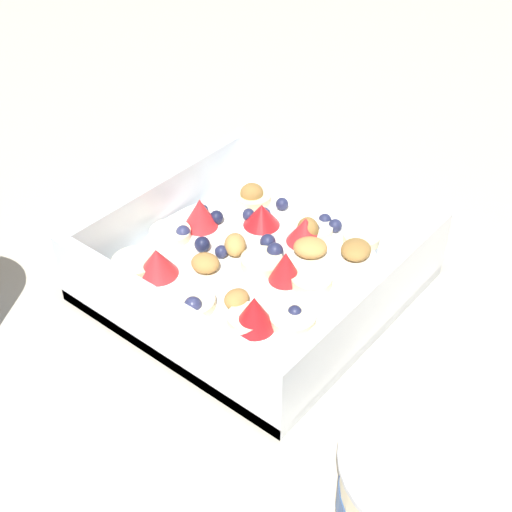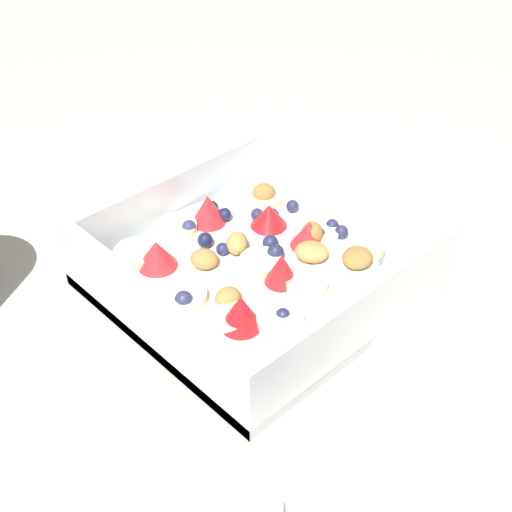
% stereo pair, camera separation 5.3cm
% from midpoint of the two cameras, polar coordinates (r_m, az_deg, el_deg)
% --- Properties ---
extents(ground_plane, '(2.40, 2.40, 0.00)m').
position_cam_midpoint_polar(ground_plane, '(0.56, 5.07, -2.39)').
color(ground_plane, beige).
extents(fruit_bowl, '(0.21, 0.21, 0.06)m').
position_cam_midpoint_polar(fruit_bowl, '(0.54, 2.76, -0.93)').
color(fruit_bowl, white).
rests_on(fruit_bowl, ground).
extents(spoon, '(0.10, 0.16, 0.01)m').
position_cam_midpoint_polar(spoon, '(0.65, 9.25, 4.55)').
color(spoon, silver).
rests_on(spoon, ground).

